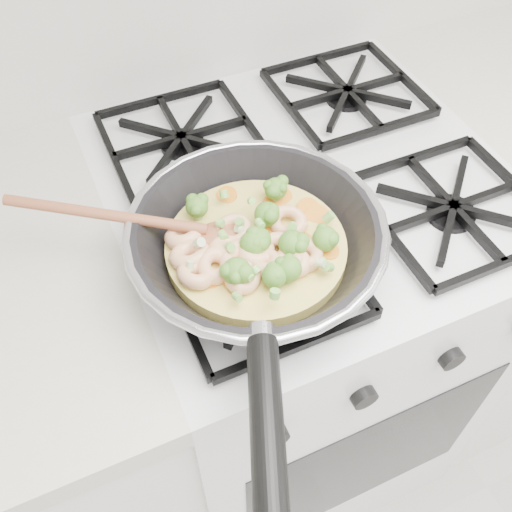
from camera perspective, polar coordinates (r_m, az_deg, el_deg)
name	(u,v)px	position (r m, az deg, el deg)	size (l,w,h in m)	color
stove	(294,332)	(1.24, 3.79, -7.45)	(0.60, 0.60, 0.92)	white
skillet	(255,245)	(0.72, -0.09, 1.10)	(0.44, 0.48, 0.09)	black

